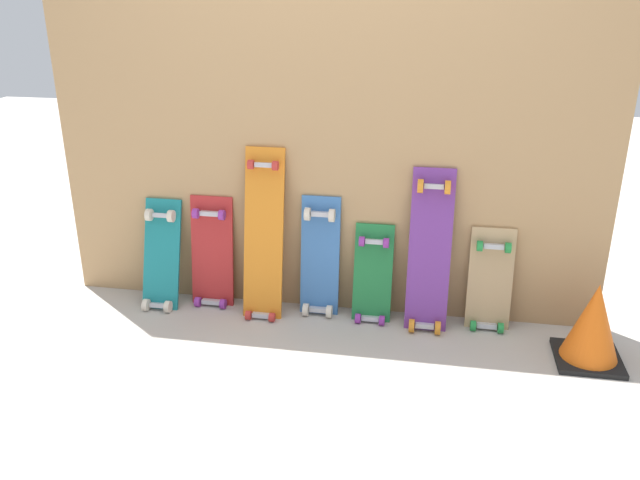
{
  "coord_description": "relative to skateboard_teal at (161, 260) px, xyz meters",
  "views": [
    {
      "loc": [
        0.55,
        -3.15,
        1.7
      ],
      "look_at": [
        0.0,
        -0.07,
        0.44
      ],
      "focal_mm": 36.68,
      "sensor_mm": 36.0,
      "label": 1
    }
  ],
  "objects": [
    {
      "name": "traffic_cone",
      "position": [
        2.22,
        -0.21,
        -0.06
      ],
      "size": [
        0.3,
        0.3,
        0.4
      ],
      "color": "black",
      "rests_on": "ground"
    },
    {
      "name": "plywood_wall_panel",
      "position": [
        0.89,
        0.14,
        0.57
      ],
      "size": [
        2.89,
        0.04,
        1.65
      ],
      "primitive_type": "cube",
      "color": "tan",
      "rests_on": "ground"
    },
    {
      "name": "ground_plane",
      "position": [
        0.89,
        0.07,
        -0.26
      ],
      "size": [
        12.0,
        12.0,
        0.0
      ],
      "primitive_type": "plane",
      "color": "#B2AAA0"
    },
    {
      "name": "skateboard_red",
      "position": [
        0.27,
        0.06,
        0.01
      ],
      "size": [
        0.24,
        0.16,
        0.68
      ],
      "color": "#B22626",
      "rests_on": "ground"
    },
    {
      "name": "skateboard_natural",
      "position": [
        1.77,
        0.05,
        -0.03
      ],
      "size": [
        0.22,
        0.16,
        0.6
      ],
      "color": "tan",
      "rests_on": "ground"
    },
    {
      "name": "skateboard_purple",
      "position": [
        1.45,
        0.02,
        0.12
      ],
      "size": [
        0.21,
        0.24,
        0.89
      ],
      "color": "#6B338C",
      "rests_on": "ground"
    },
    {
      "name": "skateboard_green",
      "position": [
        1.16,
        0.04,
        -0.04
      ],
      "size": [
        0.2,
        0.19,
        0.58
      ],
      "color": "#1E7238",
      "rests_on": "ground"
    },
    {
      "name": "skateboard_teal",
      "position": [
        0.0,
        0.0,
        0.0
      ],
      "size": [
        0.2,
        0.26,
        0.65
      ],
      "color": "#197A7F",
      "rests_on": "ground"
    },
    {
      "name": "skateboard_orange",
      "position": [
        0.58,
        0.01,
        0.15
      ],
      "size": [
        0.21,
        0.25,
        0.97
      ],
      "color": "orange",
      "rests_on": "ground"
    },
    {
      "name": "skateboard_blue",
      "position": [
        0.88,
        0.06,
        0.03
      ],
      "size": [
        0.21,
        0.16,
        0.71
      ],
      "color": "#386BAD",
      "rests_on": "ground"
    }
  ]
}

